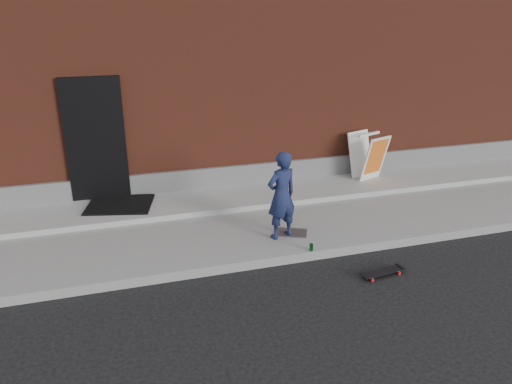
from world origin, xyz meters
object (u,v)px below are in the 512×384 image
object	(u,v)px
skateboard	(383,272)
pizza_sign	(368,156)
child	(282,195)
soda_can	(311,247)

from	to	relation	value
skateboard	pizza_sign	xyz separation A→B (m)	(1.48, 3.29, 0.67)
child	skateboard	xyz separation A→B (m)	(1.11, -1.35, -0.81)
child	pizza_sign	xyz separation A→B (m)	(2.59, 1.94, -0.14)
pizza_sign	soda_can	bearing A→B (deg)	-132.27
skateboard	soda_can	xyz separation A→B (m)	(-0.82, 0.76, 0.14)
child	pizza_sign	world-z (taller)	child
skateboard	soda_can	distance (m)	1.13
child	soda_can	world-z (taller)	child
child	pizza_sign	size ratio (longest dim) A/B	1.50
skateboard	soda_can	world-z (taller)	soda_can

